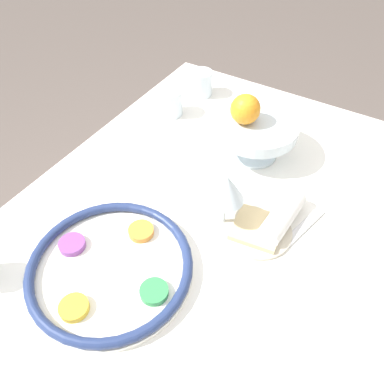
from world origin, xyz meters
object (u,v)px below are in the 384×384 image
(napkin_roll, at_px, (282,217))
(cup_far, at_px, (170,103))
(seder_plate, at_px, (110,267))
(bread_plate, at_px, (257,229))
(cup_near, at_px, (201,83))
(fruit_stand, at_px, (256,130))
(orange_fruit, at_px, (245,109))
(wine_glass, at_px, (226,190))

(napkin_roll, xyz_separation_m, cup_far, (0.23, 0.44, 0.01))
(seder_plate, bearing_deg, cup_far, 21.01)
(bread_plate, xyz_separation_m, napkin_roll, (0.05, -0.04, 0.02))
(napkin_roll, bearing_deg, cup_near, 48.73)
(fruit_stand, bearing_deg, orange_fruit, 118.37)
(wine_glass, distance_m, fruit_stand, 0.26)
(bread_plate, distance_m, napkin_roll, 0.06)
(fruit_stand, distance_m, bread_plate, 0.27)
(orange_fruit, xyz_separation_m, napkin_roll, (-0.17, -0.18, -0.11))
(fruit_stand, relative_size, orange_fruit, 2.85)
(fruit_stand, bearing_deg, cup_far, 82.16)
(wine_glass, height_order, napkin_roll, wine_glass)
(orange_fruit, relative_size, cup_near, 0.95)
(fruit_stand, height_order, orange_fruit, orange_fruit)
(seder_plate, relative_size, orange_fruit, 4.46)
(bread_plate, distance_m, cup_far, 0.49)
(cup_near, bearing_deg, wine_glass, -144.46)
(seder_plate, distance_m, cup_near, 0.68)
(seder_plate, relative_size, wine_glass, 2.23)
(orange_fruit, bearing_deg, seder_plate, 172.60)
(napkin_roll, bearing_deg, wine_glass, 120.60)
(wine_glass, distance_m, cup_near, 0.53)
(fruit_stand, height_order, bread_plate, fruit_stand)
(fruit_stand, relative_size, cup_near, 2.71)
(cup_near, height_order, cup_far, same)
(orange_fruit, distance_m, cup_near, 0.32)
(wine_glass, relative_size, orange_fruit, 2.00)
(cup_far, bearing_deg, fruit_stand, -97.84)
(wine_glass, bearing_deg, seder_plate, 149.20)
(orange_fruit, bearing_deg, wine_glass, -162.73)
(cup_far, bearing_deg, seder_plate, -158.99)
(orange_fruit, xyz_separation_m, cup_far, (0.05, 0.26, -0.10))
(cup_near, bearing_deg, orange_fruit, -129.78)
(seder_plate, bearing_deg, cup_near, 14.99)
(wine_glass, relative_size, bread_plate, 0.96)
(seder_plate, relative_size, napkin_roll, 2.20)
(wine_glass, height_order, orange_fruit, orange_fruit)
(cup_far, bearing_deg, orange_fruit, -102.08)
(fruit_stand, xyz_separation_m, cup_far, (0.04, 0.28, -0.04))
(orange_fruit, xyz_separation_m, cup_near, (0.19, 0.23, -0.10))
(fruit_stand, height_order, cup_near, fruit_stand)
(napkin_roll, relative_size, cup_near, 1.93)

